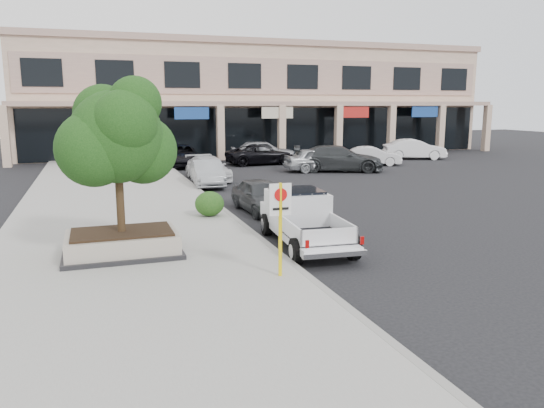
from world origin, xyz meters
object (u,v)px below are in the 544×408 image
(planter_tree, at_px, (122,137))
(curb_car_a, at_px, (261,196))
(curb_car_b, at_px, (207,173))
(curb_car_d, at_px, (181,156))
(lot_car_e, at_px, (263,151))
(no_parking_sign, at_px, (280,217))
(lot_car_f, at_px, (414,149))
(curb_car_c, at_px, (208,168))
(lot_car_d, at_px, (261,155))
(planter, at_px, (122,243))
(lot_car_a, at_px, (319,159))
(lot_car_b, at_px, (372,156))
(lot_car_c, at_px, (338,158))
(pickup_truck, at_px, (306,220))

(planter_tree, xyz_separation_m, curb_car_a, (5.55, 4.95, -2.74))
(curb_car_b, distance_m, curb_car_d, 9.36)
(lot_car_e, bearing_deg, no_parking_sign, 173.74)
(lot_car_e, bearing_deg, lot_car_f, -87.02)
(curb_car_c, bearing_deg, lot_car_d, 47.70)
(planter, bearing_deg, curb_car_d, 76.81)
(curb_car_a, relative_size, lot_car_f, 0.83)
(planter_tree, distance_m, lot_car_a, 20.94)
(lot_car_a, bearing_deg, lot_car_b, -65.29)
(lot_car_c, height_order, lot_car_e, same)
(pickup_truck, bearing_deg, lot_car_a, 69.26)
(no_parking_sign, height_order, lot_car_d, no_parking_sign)
(pickup_truck, relative_size, curb_car_d, 0.96)
(lot_car_a, height_order, lot_car_d, lot_car_a)
(lot_car_e, bearing_deg, lot_car_b, -111.31)
(lot_car_d, bearing_deg, pickup_truck, 161.87)
(planter_tree, bearing_deg, lot_car_b, 45.36)
(curb_car_b, height_order, curb_car_d, curb_car_d)
(no_parking_sign, xyz_separation_m, curb_car_b, (1.48, 15.76, -0.95))
(lot_car_e, bearing_deg, lot_car_a, -152.96)
(planter_tree, distance_m, curb_car_a, 7.92)
(curb_car_a, xyz_separation_m, lot_car_c, (8.63, 10.87, 0.16))
(curb_car_b, relative_size, lot_car_d, 0.84)
(curb_car_b, height_order, lot_car_d, lot_car_d)
(pickup_truck, height_order, curb_car_c, pickup_truck)
(curb_car_d, bearing_deg, lot_car_e, 8.99)
(planter_tree, relative_size, curb_car_a, 1.02)
(lot_car_b, xyz_separation_m, lot_car_d, (-7.33, 2.95, 0.03))
(curb_car_a, bearing_deg, planter_tree, -141.37)
(no_parking_sign, height_order, lot_car_c, no_parking_sign)
(lot_car_d, bearing_deg, planter_tree, 149.12)
(lot_car_c, xyz_separation_m, lot_car_d, (-3.56, 5.31, -0.14))
(lot_car_a, bearing_deg, curb_car_b, 117.72)
(lot_car_e, bearing_deg, curb_car_a, 172.65)
(planter_tree, relative_size, curb_car_b, 0.96)
(pickup_truck, distance_m, lot_car_f, 27.75)
(lot_car_d, bearing_deg, curb_car_d, 78.82)
(lot_car_a, bearing_deg, curb_car_c, 104.38)
(planter_tree, bearing_deg, lot_car_a, 51.23)
(lot_car_b, relative_size, lot_car_f, 0.85)
(lot_car_b, bearing_deg, curb_car_a, 157.75)
(no_parking_sign, relative_size, lot_car_d, 0.46)
(curb_car_d, bearing_deg, curb_car_a, -84.50)
(curb_car_c, xyz_separation_m, lot_car_e, (5.77, 7.73, 0.17))
(lot_car_b, relative_size, lot_car_c, 0.70)
(planter, relative_size, curb_car_a, 0.81)
(pickup_truck, distance_m, lot_car_a, 18.34)
(curb_car_a, bearing_deg, lot_car_c, 48.48)
(planter_tree, height_order, lot_car_c, planter_tree)
(curb_car_b, relative_size, curb_car_d, 0.78)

